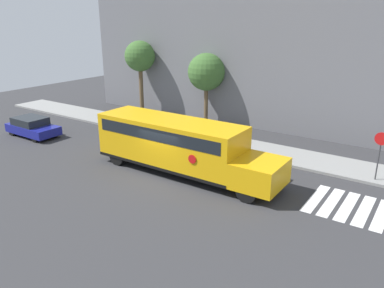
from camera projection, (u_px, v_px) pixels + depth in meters
name	position (u px, v px, depth m)	size (l,w,h in m)	color
ground_plane	(164.00, 176.00, 19.88)	(60.00, 60.00, 0.00)	#333335
sidewalk_strip	(224.00, 143.00, 24.95)	(44.00, 3.00, 0.15)	gray
building_backdrop	(270.00, 35.00, 27.88)	(32.00, 4.00, 13.56)	slate
crosswalk_stripes	(364.00, 211.00, 16.34)	(4.70, 3.20, 0.01)	white
school_bus	(178.00, 143.00, 19.92)	(10.55, 2.57, 2.88)	#EAA80F
parked_car	(32.00, 127.00, 26.49)	(4.03, 1.84, 1.32)	navy
stop_sign	(380.00, 150.00, 18.61)	(0.66, 0.10, 2.67)	#38383A
tree_near_sidewalk	(140.00, 57.00, 31.57)	(2.57, 2.57, 6.21)	brown
tree_far_sidewalk	(206.00, 72.00, 28.74)	(2.87, 2.87, 5.48)	brown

